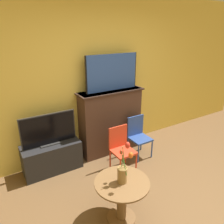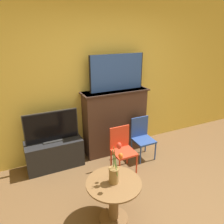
# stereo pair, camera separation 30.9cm
# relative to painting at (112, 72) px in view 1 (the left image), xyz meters

# --- Properties ---
(wall_back) EXTENTS (8.00, 0.06, 2.70)m
(wall_back) POSITION_rel_painting_xyz_m (-0.26, 0.19, -0.12)
(wall_back) COLOR #EAC651
(wall_back) RESTS_ON ground
(fireplace_mantel) EXTENTS (1.18, 0.37, 1.16)m
(fireplace_mantel) POSITION_rel_painting_xyz_m (-0.04, -0.01, -0.87)
(fireplace_mantel) COLOR #4C3328
(fireplace_mantel) RESTS_ON ground
(painting) EXTENTS (0.98, 0.03, 0.61)m
(painting) POSITION_rel_painting_xyz_m (0.00, 0.00, 0.00)
(painting) COLOR black
(painting) RESTS_ON fireplace_mantel
(tv_stand) EXTENTS (0.90, 0.39, 0.47)m
(tv_stand) POSITION_rel_painting_xyz_m (-1.16, -0.05, -1.23)
(tv_stand) COLOR #232326
(tv_stand) RESTS_ON ground
(tv_monitor) EXTENTS (0.84, 0.12, 0.50)m
(tv_monitor) POSITION_rel_painting_xyz_m (-1.16, -0.05, -0.76)
(tv_monitor) COLOR #2D2D2D
(tv_monitor) RESTS_ON tv_stand
(chair_red) EXTENTS (0.34, 0.34, 0.72)m
(chair_red) POSITION_rel_painting_xyz_m (-0.20, -0.59, -1.06)
(chair_red) COLOR red
(chair_red) RESTS_ON ground
(chair_blue) EXTENTS (0.34, 0.34, 0.72)m
(chair_blue) POSITION_rel_painting_xyz_m (0.30, -0.40, -1.06)
(chair_blue) COLOR #2D4C99
(chair_blue) RESTS_ON ground
(side_table) EXTENTS (0.63, 0.63, 0.54)m
(side_table) POSITION_rel_painting_xyz_m (-0.75, -1.45, -1.12)
(side_table) COLOR brown
(side_table) RESTS_ON ground
(vase_tulips) EXTENTS (0.15, 0.22, 0.49)m
(vase_tulips) POSITION_rel_painting_xyz_m (-0.75, -1.45, -0.77)
(vase_tulips) COLOR olive
(vase_tulips) RESTS_ON side_table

